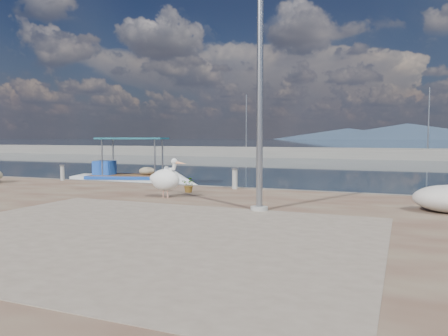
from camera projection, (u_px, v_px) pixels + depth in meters
ground at (169, 226)px, 11.55m from camera, size 1400.00×1400.00×0.00m
quay_patch at (137, 234)px, 8.36m from camera, size 9.00×7.00×0.01m
breakwater at (348, 153)px, 48.40m from camera, size 120.00×2.20×7.50m
mountains at (403, 132)px, 608.71m from camera, size 370.00×280.00×22.00m
boat_left at (132, 182)px, 20.84m from camera, size 5.98×3.37×2.74m
pelican at (166, 179)px, 13.32m from camera, size 1.26×0.64×1.22m
lamp_post at (260, 79)px, 10.84m from camera, size 0.44×0.96×7.00m
bollard_near at (235, 177)px, 15.64m from camera, size 0.25×0.25×0.77m
bollard_far at (62, 172)px, 18.71m from camera, size 0.23×0.23×0.69m
potted_plant at (189, 185)px, 14.64m from camera, size 0.52×0.46×0.52m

